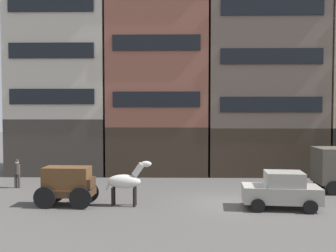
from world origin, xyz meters
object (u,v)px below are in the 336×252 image
sedan_dark (282,190)px  pedestrian_officer (17,172)px  draft_horse (126,181)px  cargo_wagon (68,183)px

sedan_dark → pedestrian_officer: (-15.07, 4.55, 0.07)m
draft_horse → sedan_dark: 7.75m
sedan_dark → draft_horse: bearing=177.2°
cargo_wagon → sedan_dark: bearing=-2.0°
sedan_dark → pedestrian_officer: sedan_dark is taller
draft_horse → sedan_dark: draft_horse is taller
cargo_wagon → sedan_dark: cargo_wagon is taller
draft_horse → sedan_dark: size_ratio=0.61×
draft_horse → pedestrian_officer: bearing=150.4°
cargo_wagon → pedestrian_officer: size_ratio=1.66×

